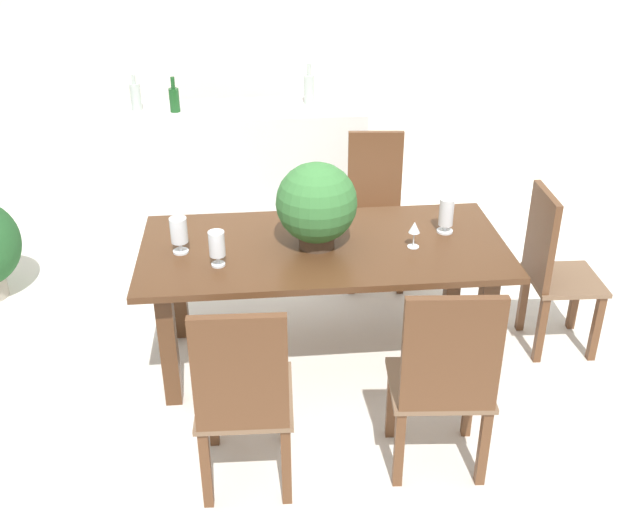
{
  "coord_description": "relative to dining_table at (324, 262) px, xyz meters",
  "views": [
    {
      "loc": [
        -0.37,
        -3.48,
        2.57
      ],
      "look_at": [
        -0.01,
        0.11,
        0.66
      ],
      "focal_mm": 40.86,
      "sensor_mm": 36.0,
      "label": 1
    }
  ],
  "objects": [
    {
      "name": "chair_near_left",
      "position": [
        -0.46,
        -1.01,
        -0.09
      ],
      "size": [
        0.45,
        0.49,
        1.02
      ],
      "rotation": [
        0.0,
        0.0,
        3.1
      ],
      "color": "brown",
      "rests_on": "ground"
    },
    {
      "name": "wine_bottle_green",
      "position": [
        -1.2,
        1.84,
        0.46
      ],
      "size": [
        0.08,
        0.08,
        0.26
      ],
      "color": "#B2BFB7",
      "rests_on": "kitchen_counter"
    },
    {
      "name": "crystal_vase_right",
      "position": [
        -0.57,
        -0.18,
        0.23
      ],
      "size": [
        0.08,
        0.08,
        0.19
      ],
      "color": "silver",
      "rests_on": "dining_table"
    },
    {
      "name": "crystal_vase_left",
      "position": [
        -0.77,
        -0.01,
        0.23
      ],
      "size": [
        0.09,
        0.09,
        0.2
      ],
      "color": "silver",
      "rests_on": "dining_table"
    },
    {
      "name": "wine_bottle_tall",
      "position": [
        0.08,
        1.88,
        0.47
      ],
      "size": [
        0.07,
        0.07,
        0.3
      ],
      "color": "#B2BFB7",
      "rests_on": "kitchen_counter"
    },
    {
      "name": "crystal_vase_center_near",
      "position": [
        0.7,
        0.09,
        0.22
      ],
      "size": [
        0.09,
        0.09,
        0.2
      ],
      "color": "silver",
      "rests_on": "dining_table"
    },
    {
      "name": "chair_near_right",
      "position": [
        0.44,
        -1.0,
        -0.07
      ],
      "size": [
        0.5,
        0.44,
        1.04
      ],
      "rotation": [
        0.0,
        0.0,
        3.06
      ],
      "color": "brown",
      "rests_on": "ground"
    },
    {
      "name": "kitchen_counter",
      "position": [
        -0.44,
        1.81,
        -0.14
      ],
      "size": [
        1.85,
        0.57,
        1.0
      ],
      "primitive_type": "cube",
      "color": "silver",
      "rests_on": "ground"
    },
    {
      "name": "back_wall",
      "position": [
        0.0,
        2.54,
        0.66
      ],
      "size": [
        6.4,
        0.1,
        2.6
      ],
      "primitive_type": "cube",
      "color": "silver",
      "rests_on": "ground"
    },
    {
      "name": "ground_plane",
      "position": [
        0.0,
        -0.06,
        -0.64
      ],
      "size": [
        7.04,
        7.04,
        0.0
      ],
      "primitive_type": "plane",
      "color": "silver"
    },
    {
      "name": "chair_far_right",
      "position": [
        0.46,
        1.0,
        -0.09
      ],
      "size": [
        0.45,
        0.48,
        1.02
      ],
      "rotation": [
        0.0,
        0.0,
        -0.09
      ],
      "color": "brown",
      "rests_on": "ground"
    },
    {
      "name": "chair_foot_end",
      "position": [
        1.33,
        0.0,
        -0.09
      ],
      "size": [
        0.42,
        0.43,
        1.01
      ],
      "rotation": [
        0.0,
        0.0,
        1.53
      ],
      "color": "brown",
      "rests_on": "ground"
    },
    {
      "name": "wine_bottle_clear",
      "position": [
        -0.92,
        1.78,
        0.45
      ],
      "size": [
        0.07,
        0.07,
        0.26
      ],
      "color": "#194C1E",
      "rests_on": "kitchen_counter"
    },
    {
      "name": "dining_table",
      "position": [
        0.0,
        0.0,
        0.0
      ],
      "size": [
        2.0,
        0.95,
        0.75
      ],
      "color": "#4C2D19",
      "rests_on": "ground"
    },
    {
      "name": "wine_glass",
      "position": [
        0.48,
        -0.08,
        0.22
      ],
      "size": [
        0.06,
        0.06,
        0.15
      ],
      "color": "silver",
      "rests_on": "dining_table"
    },
    {
      "name": "flower_centerpiece",
      "position": [
        -0.04,
        -0.01,
        0.36
      ],
      "size": [
        0.44,
        0.44,
        0.48
      ],
      "color": "#4C3828",
      "rests_on": "dining_table"
    }
  ]
}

